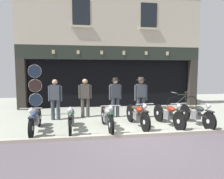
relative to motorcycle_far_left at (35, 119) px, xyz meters
The scene contains 15 objects.
ground 3.80m from the motorcycle_far_left, 32.39° to the right, with size 21.87×22.00×0.18m.
shop_facade 6.88m from the motorcycle_far_left, 61.84° to the left, with size 10.17×4.42×6.79m.
motorcycle_far_left is the anchor object (origin of this frame).
motorcycle_left 1.15m from the motorcycle_far_left, ahead, with size 0.62×1.93×0.90m.
motorcycle_center_left 2.34m from the motorcycle_far_left, ahead, with size 0.62×2.10×0.94m.
motorcycle_center 3.45m from the motorcycle_far_left, ahead, with size 0.62×2.10×0.94m.
motorcycle_center_right 4.58m from the motorcycle_far_left, ahead, with size 0.62×2.04×0.93m.
motorcycle_right 5.63m from the motorcycle_far_left, ahead, with size 0.62×2.07×0.91m.
salesman_left 1.72m from the motorcycle_far_left, 74.26° to the left, with size 0.56×0.27×1.65m.
shopkeeper_center 2.56m from the motorcycle_far_left, 48.82° to the left, with size 0.56×0.26×1.65m.
salesman_right 3.42m from the motorcycle_far_left, 30.11° to the left, with size 0.55×0.34×1.69m.
assistant_far_right 4.23m from the motorcycle_far_left, 19.29° to the left, with size 0.56×0.36×1.72m.
tyre_sign_pole 2.61m from the motorcycle_far_left, 101.49° to the left, with size 0.57×0.06×2.29m.
advert_board_near 6.69m from the motorcycle_far_left, 41.83° to the left, with size 0.67×0.03×1.11m.
leaning_bicycle 7.17m from the motorcycle_far_left, 22.83° to the left, with size 1.72×0.50×0.95m.
Camera 1 is at (-1.68, -5.65, 1.98)m, focal length 32.16 mm.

